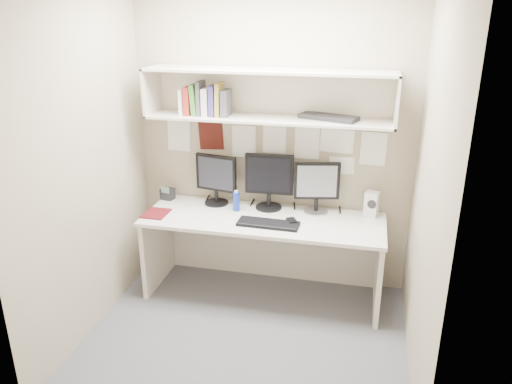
% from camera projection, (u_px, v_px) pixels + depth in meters
% --- Properties ---
extents(floor, '(2.40, 2.00, 0.01)m').
position_uv_depth(floor, '(245.00, 337.00, 3.82)').
color(floor, '#4D4D52').
rests_on(floor, ground).
extents(wall_back, '(2.40, 0.02, 2.60)m').
position_uv_depth(wall_back, '(272.00, 141.00, 4.28)').
color(wall_back, gray).
rests_on(wall_back, ground).
extents(wall_front, '(2.40, 0.02, 2.60)m').
position_uv_depth(wall_front, '(194.00, 240.00, 2.45)').
color(wall_front, gray).
rests_on(wall_front, ground).
extents(wall_left, '(0.02, 2.00, 2.60)m').
position_uv_depth(wall_left, '(84.00, 165.00, 3.62)').
color(wall_left, gray).
rests_on(wall_left, ground).
extents(wall_right, '(0.02, 2.00, 2.60)m').
position_uv_depth(wall_right, '(430.00, 191.00, 3.11)').
color(wall_right, gray).
rests_on(wall_right, ground).
extents(desk, '(2.00, 0.70, 0.73)m').
position_uv_depth(desk, '(263.00, 256.00, 4.28)').
color(desk, silver).
rests_on(desk, floor).
extents(overhead_hutch, '(2.00, 0.38, 0.40)m').
position_uv_depth(overhead_hutch, '(270.00, 94.00, 4.00)').
color(overhead_hutch, beige).
rests_on(overhead_hutch, wall_back).
extents(pinned_papers, '(1.92, 0.01, 0.48)m').
position_uv_depth(pinned_papers, '(272.00, 146.00, 4.29)').
color(pinned_papers, white).
rests_on(pinned_papers, wall_back).
extents(monitor_left, '(0.38, 0.21, 0.45)m').
position_uv_depth(monitor_left, '(216.00, 177.00, 4.37)').
color(monitor_left, black).
rests_on(monitor_left, desk).
extents(monitor_center, '(0.42, 0.23, 0.48)m').
position_uv_depth(monitor_center, '(269.00, 179.00, 4.27)').
color(monitor_center, black).
rests_on(monitor_center, desk).
extents(monitor_right, '(0.38, 0.21, 0.44)m').
position_uv_depth(monitor_right, '(317.00, 185.00, 4.19)').
color(monitor_right, '#A5A5AA').
rests_on(monitor_right, desk).
extents(keyboard, '(0.50, 0.19, 0.02)m').
position_uv_depth(keyboard, '(268.00, 224.00, 4.00)').
color(keyboard, black).
rests_on(keyboard, desk).
extents(mouse, '(0.11, 0.13, 0.03)m').
position_uv_depth(mouse, '(292.00, 221.00, 4.04)').
color(mouse, black).
rests_on(mouse, desk).
extents(speaker, '(0.13, 0.13, 0.21)m').
position_uv_depth(speaker, '(372.00, 204.00, 4.15)').
color(speaker, silver).
rests_on(speaker, desk).
extents(blue_bottle, '(0.06, 0.06, 0.18)m').
position_uv_depth(blue_bottle, '(236.00, 201.00, 4.27)').
color(blue_bottle, '#162D9A').
rests_on(blue_bottle, desk).
extents(maroon_notebook, '(0.20, 0.24, 0.01)m').
position_uv_depth(maroon_notebook, '(156.00, 213.00, 4.22)').
color(maroon_notebook, '#510E12').
rests_on(maroon_notebook, desk).
extents(desk_phone, '(0.13, 0.12, 0.13)m').
position_uv_depth(desk_phone, '(168.00, 194.00, 4.54)').
color(desk_phone, black).
rests_on(desk_phone, desk).
extents(book_stack, '(0.41, 0.17, 0.28)m').
position_uv_depth(book_stack, '(206.00, 101.00, 4.07)').
color(book_stack, white).
rests_on(book_stack, overhead_hutch).
extents(hutch_tray, '(0.50, 0.32, 0.03)m').
position_uv_depth(hutch_tray, '(328.00, 117.00, 3.95)').
color(hutch_tray, black).
rests_on(hutch_tray, overhead_hutch).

